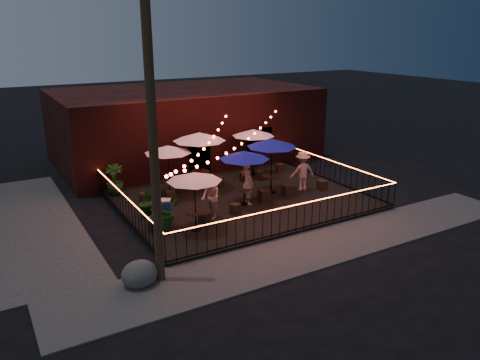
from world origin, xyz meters
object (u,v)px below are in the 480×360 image
object	(u,v)px
cafe_table_3	(199,137)
cooler	(163,209)
boulder	(139,274)
utility_pole	(154,149)
cafe_table_4	(272,144)
cafe_table_0	(194,177)
cafe_table_1	(168,150)
cafe_table_2	(244,156)
cafe_table_5	(253,133)

from	to	relation	value
cafe_table_3	cooler	distance (m)	4.32
cooler	boulder	size ratio (longest dim) A/B	0.80
utility_pole	cafe_table_4	world-z (taller)	utility_pole
cafe_table_0	cafe_table_1	world-z (taller)	cafe_table_1
utility_pole	cafe_table_2	xyz separation A→B (m)	(5.23, 3.97, -1.76)
cafe_table_3	cafe_table_4	xyz separation A→B (m)	(2.49, -2.10, -0.15)
utility_pole	cafe_table_3	xyz separation A→B (m)	(4.54, 6.75, -1.46)
cafe_table_1	boulder	size ratio (longest dim) A/B	2.50
utility_pole	cooler	size ratio (longest dim) A/B	10.27
cafe_table_0	cafe_table_3	bearing A→B (deg)	62.32
cafe_table_2	boulder	world-z (taller)	cafe_table_2
cafe_table_0	cafe_table_3	distance (m)	4.75
cafe_table_5	cooler	distance (m)	7.09
utility_pole	cafe_table_5	distance (m)	10.88
cafe_table_4	boulder	distance (m)	9.17
cafe_table_1	cooler	world-z (taller)	cafe_table_1
cooler	boulder	bearing A→B (deg)	-96.05
cafe_table_1	cafe_table_3	xyz separation A→B (m)	(1.59, 0.19, 0.33)
cafe_table_4	cafe_table_5	size ratio (longest dim) A/B	1.06
utility_pole	cafe_table_1	world-z (taller)	utility_pole
cafe_table_2	boulder	bearing A→B (deg)	-146.03
cafe_table_3	cafe_table_5	bearing A→B (deg)	11.40
cafe_table_4	cafe_table_5	bearing A→B (deg)	74.69
cafe_table_2	boulder	distance (m)	7.31
cafe_table_2	cafe_table_4	distance (m)	1.92
cafe_table_1	cafe_table_2	size ratio (longest dim) A/B	0.98
utility_pole	cafe_table_0	size ratio (longest dim) A/B	3.06
cooler	cafe_table_1	bearing A→B (deg)	86.68
cafe_table_4	cafe_table_3	bearing A→B (deg)	139.77
cafe_table_0	cooler	world-z (taller)	cafe_table_0
cafe_table_1	cafe_table_2	xyz separation A→B (m)	(2.28, -2.58, 0.03)
cafe_table_5	boulder	size ratio (longest dim) A/B	2.39
cafe_table_3	cafe_table_4	size ratio (longest dim) A/B	1.23
cafe_table_0	cafe_table_2	size ratio (longest dim) A/B	1.06
cafe_table_3	boulder	world-z (taller)	cafe_table_3
cafe_table_5	cooler	xyz separation A→B (m)	(-6.06, -3.26, -1.72)
utility_pole	cooler	distance (m)	5.66
cafe_table_1	boulder	world-z (taller)	cafe_table_1
cafe_table_3	cafe_table_1	bearing A→B (deg)	-173.01
utility_pole	boulder	distance (m)	3.68
cooler	cafe_table_5	bearing A→B (deg)	51.96
cafe_table_2	cafe_table_3	xyz separation A→B (m)	(-0.69, 2.77, 0.31)
cafe_table_3	cafe_table_4	distance (m)	3.26
cafe_table_5	boulder	xyz separation A→B (m)	(-8.41, -7.38, -1.89)
cafe_table_1	cafe_table_5	xyz separation A→B (m)	(4.83, 0.85, 0.06)
cafe_table_5	cafe_table_1	bearing A→B (deg)	-170.04
cafe_table_3	cooler	bearing A→B (deg)	-137.27
utility_pole	cooler	xyz separation A→B (m)	(1.72, 4.14, -3.46)
cafe_table_1	cafe_table_5	world-z (taller)	cafe_table_5
cooler	boulder	xyz separation A→B (m)	(-2.36, -4.12, -0.17)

